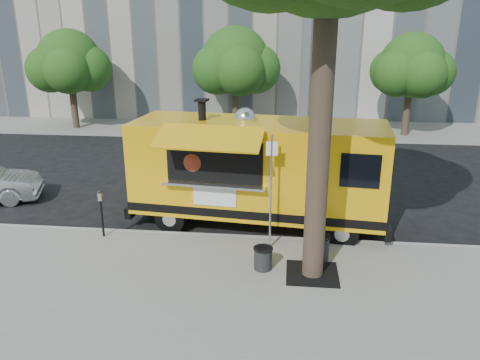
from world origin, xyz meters
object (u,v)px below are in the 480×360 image
object	(u,v)px
food_truck	(257,170)
trash_bin_left	(263,257)
far_tree_a	(69,62)
far_tree_b	(235,61)
sign_post	(271,186)
trash_bin_right	(319,247)
parking_meter	(101,208)
far_tree_c	(412,65)

from	to	relation	value
food_truck	trash_bin_left	distance (m)	3.15
far_tree_a	far_tree_b	world-z (taller)	far_tree_b
sign_post	food_truck	bearing A→B (deg)	105.46
sign_post	trash_bin_right	distance (m)	1.90
parking_meter	sign_post	bearing A→B (deg)	-2.52
far_tree_a	trash_bin_left	world-z (taller)	far_tree_a
food_truck	far_tree_b	bearing A→B (deg)	105.20
trash_bin_right	far_tree_a	bearing A→B (deg)	131.68
far_tree_c	sign_post	bearing A→B (deg)	-114.81
far_tree_c	trash_bin_left	xyz separation A→B (m)	(-6.56, -15.08, -3.27)
parking_meter	trash_bin_left	world-z (taller)	parking_meter
far_tree_a	food_truck	world-z (taller)	far_tree_a
far_tree_c	sign_post	world-z (taller)	far_tree_c
far_tree_b	parking_meter	size ratio (longest dim) A/B	4.12
sign_post	trash_bin_right	world-z (taller)	sign_post
parking_meter	far_tree_c	bearing A→B (deg)	51.34
sign_post	food_truck	distance (m)	1.79
far_tree_a	trash_bin_left	size ratio (longest dim) A/B	9.72
far_tree_b	parking_meter	world-z (taller)	far_tree_b
far_tree_b	sign_post	bearing A→B (deg)	-79.85
far_tree_c	food_truck	world-z (taller)	far_tree_c
sign_post	parking_meter	distance (m)	4.64
far_tree_b	parking_meter	xyz separation A→B (m)	(-2.00, -14.05, -2.85)
far_tree_c	parking_meter	distance (m)	17.82
far_tree_b	far_tree_c	size ratio (longest dim) A/B	1.06
far_tree_c	trash_bin_right	world-z (taller)	far_tree_c
far_tree_a	trash_bin_right	xyz separation A→B (m)	(12.78, -14.35, -3.29)
trash_bin_right	far_tree_b	bearing A→B (deg)	104.37
far_tree_c	sign_post	distance (m)	15.48
far_tree_b	food_truck	world-z (taller)	far_tree_b
far_tree_c	parking_meter	size ratio (longest dim) A/B	3.90
sign_post	parking_meter	size ratio (longest dim) A/B	2.25
trash_bin_left	trash_bin_right	distance (m)	1.48
far_tree_a	parking_meter	bearing A→B (deg)	-62.85
sign_post	parking_meter	bearing A→B (deg)	177.48
trash_bin_right	trash_bin_left	bearing A→B (deg)	-154.77
far_tree_b	sign_post	xyz separation A→B (m)	(2.55, -14.25, -1.98)
far_tree_a	food_truck	size ratio (longest dim) A/B	0.71
trash_bin_right	sign_post	bearing A→B (deg)	157.69
trash_bin_left	far_tree_c	bearing A→B (deg)	66.51
far_tree_c	parking_meter	xyz separation A→B (m)	(-11.00, -13.75, -2.74)
far_tree_a	parking_meter	distance (m)	15.59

